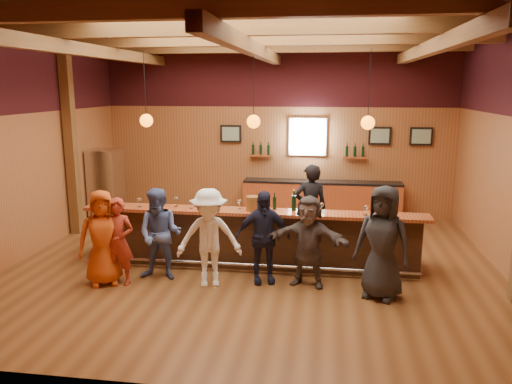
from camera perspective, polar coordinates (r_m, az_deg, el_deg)
room at (r=9.02m, az=-0.23°, el=11.32°), size 9.04×9.00×4.52m
bar_counter at (r=9.53m, az=-0.03°, el=-5.06°), size 6.30×1.07×1.11m
back_bar_cabinet at (r=12.90m, az=7.50°, el=-0.82°), size 4.00×0.52×0.95m
window at (r=12.89m, az=5.92°, el=6.30°), size 0.95×0.09×0.95m
framed_pictures at (r=12.86m, az=9.80°, el=6.40°), size 5.35×0.05×0.45m
wine_shelves at (r=12.87m, az=5.86°, el=4.37°), size 3.00×0.18×0.30m
pendant_lights at (r=8.99m, az=-0.28°, el=8.10°), size 4.24×0.24×1.37m
stainless_fridge at (r=12.92m, az=-16.75°, el=0.71°), size 0.70×0.70×1.80m
customer_orange at (r=8.83m, az=-17.15°, el=-5.01°), size 0.95×0.82×1.64m
customer_redvest at (r=8.77m, az=-15.43°, el=-5.49°), size 0.56×0.38×1.50m
customer_denim at (r=8.82m, az=-10.90°, el=-4.76°), size 0.80×0.63×1.62m
customer_white at (r=8.40m, az=-5.38°, el=-5.24°), size 1.20×0.86×1.68m
customer_navy at (r=8.52m, az=0.78°, el=-5.16°), size 1.02×0.65×1.61m
customer_brown at (r=8.44m, az=5.99°, el=-5.60°), size 1.51×0.75×1.56m
customer_dark at (r=8.13m, az=14.28°, el=-5.61°), size 1.05×0.90×1.83m
bartender at (r=10.11m, az=6.25°, el=-1.88°), size 0.74×0.58×1.81m
ice_bucket at (r=9.03m, az=-0.39°, el=-1.31°), size 0.24×0.24×0.26m
bottle_a at (r=9.11m, az=2.13°, el=-1.26°), size 0.07×0.07×0.31m
bottle_b at (r=9.04m, az=4.35°, el=-1.22°), size 0.08×0.08×0.38m
glass_a at (r=9.86m, az=-16.43°, el=-0.72°), size 0.08×0.08×0.17m
glass_b at (r=9.54m, az=-13.19°, el=-0.94°), size 0.08×0.08×0.18m
glass_c at (r=9.46m, az=-9.15°, el=-0.85°), size 0.08×0.08×0.18m
glass_d at (r=9.27m, az=-7.40°, el=-1.15°), size 0.07×0.07×0.17m
glass_e at (r=9.15m, az=-1.91°, el=-1.16°), size 0.08×0.08×0.18m
glass_f at (r=8.91m, az=5.97°, el=-1.64°), size 0.07×0.07×0.17m
glass_g at (r=8.97m, az=7.53°, el=-1.53°), size 0.08×0.08×0.18m
glass_h at (r=8.91m, az=12.46°, el=-1.80°), size 0.08×0.08×0.18m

